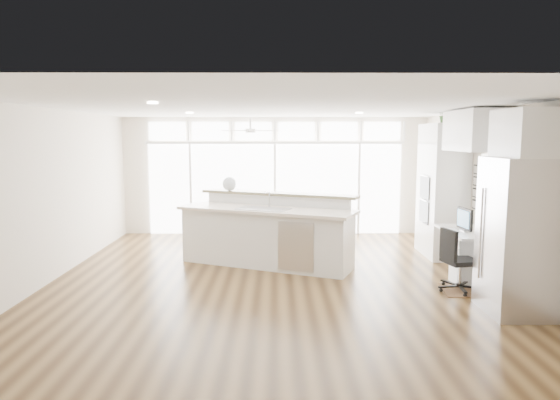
{
  "coord_description": "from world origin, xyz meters",
  "views": [
    {
      "loc": [
        0.03,
        -7.55,
        2.26
      ],
      "look_at": [
        0.09,
        0.6,
        1.22
      ],
      "focal_mm": 32.0,
      "sensor_mm": 36.0,
      "label": 1
    }
  ],
  "objects": [
    {
      "name": "floor",
      "position": [
        0.0,
        0.0,
        -0.01
      ],
      "size": [
        7.0,
        8.0,
        0.02
      ],
      "primitive_type": "cube",
      "color": "#3F2913",
      "rests_on": "ground"
    },
    {
      "name": "ceiling",
      "position": [
        0.0,
        0.0,
        2.7
      ],
      "size": [
        7.0,
        8.0,
        0.02
      ],
      "primitive_type": "cube",
      "color": "white",
      "rests_on": "wall_back"
    },
    {
      "name": "wall_back",
      "position": [
        0.0,
        4.0,
        1.35
      ],
      "size": [
        7.0,
        0.04,
        2.7
      ],
      "primitive_type": "cube",
      "color": "silver",
      "rests_on": "floor"
    },
    {
      "name": "wall_front",
      "position": [
        0.0,
        -4.0,
        1.35
      ],
      "size": [
        7.0,
        0.04,
        2.7
      ],
      "primitive_type": "cube",
      "color": "silver",
      "rests_on": "floor"
    },
    {
      "name": "wall_left",
      "position": [
        -3.5,
        0.0,
        1.35
      ],
      "size": [
        0.04,
        8.0,
        2.7
      ],
      "primitive_type": "cube",
      "color": "silver",
      "rests_on": "floor"
    },
    {
      "name": "wall_right",
      "position": [
        3.5,
        0.0,
        1.35
      ],
      "size": [
        0.04,
        8.0,
        2.7
      ],
      "primitive_type": "cube",
      "color": "silver",
      "rests_on": "floor"
    },
    {
      "name": "glass_wall",
      "position": [
        0.0,
        3.94,
        1.05
      ],
      "size": [
        5.8,
        0.06,
        2.08
      ],
      "primitive_type": "cube",
      "color": "white",
      "rests_on": "wall_back"
    },
    {
      "name": "transom_row",
      "position": [
        0.0,
        3.94,
        2.38
      ],
      "size": [
        5.9,
        0.06,
        0.4
      ],
      "primitive_type": "cube",
      "color": "white",
      "rests_on": "wall_back"
    },
    {
      "name": "desk_window",
      "position": [
        3.46,
        0.3,
        1.55
      ],
      "size": [
        0.04,
        0.85,
        0.85
      ],
      "primitive_type": "cube",
      "color": "silver",
      "rests_on": "wall_right"
    },
    {
      "name": "ceiling_fan",
      "position": [
        -0.5,
        2.8,
        2.48
      ],
      "size": [
        1.16,
        1.16,
        0.32
      ],
      "primitive_type": "cube",
      "color": "white",
      "rests_on": "ceiling"
    },
    {
      "name": "recessed_lights",
      "position": [
        0.0,
        0.2,
        2.68
      ],
      "size": [
        3.4,
        3.0,
        0.02
      ],
      "primitive_type": "cube",
      "color": "white",
      "rests_on": "ceiling"
    },
    {
      "name": "oven_cabinet",
      "position": [
        3.17,
        1.8,
        1.25
      ],
      "size": [
        0.64,
        1.2,
        2.5
      ],
      "primitive_type": "cube",
      "color": "white",
      "rests_on": "floor"
    },
    {
      "name": "desk_nook",
      "position": [
        3.13,
        0.3,
        0.38
      ],
      "size": [
        0.72,
        1.3,
        0.76
      ],
      "primitive_type": "cube",
      "color": "white",
      "rests_on": "floor"
    },
    {
      "name": "upper_cabinets",
      "position": [
        3.17,
        0.3,
        2.35
      ],
      "size": [
        0.64,
        1.3,
        0.64
      ],
      "primitive_type": "cube",
      "color": "white",
      "rests_on": "wall_right"
    },
    {
      "name": "refrigerator",
      "position": [
        3.11,
        -1.35,
        1.0
      ],
      "size": [
        0.76,
        0.9,
        2.0
      ],
      "primitive_type": "cube",
      "color": "silver",
      "rests_on": "floor"
    },
    {
      "name": "fridge_cabinet",
      "position": [
        3.17,
        -1.35,
        2.3
      ],
      "size": [
        0.64,
        0.9,
        0.6
      ],
      "primitive_type": "cube",
      "color": "white",
      "rests_on": "wall_right"
    },
    {
      "name": "framed_photos",
      "position": [
        3.46,
        0.92,
        1.4
      ],
      "size": [
        0.06,
        0.22,
        0.8
      ],
      "primitive_type": "cube",
      "color": "black",
      "rests_on": "wall_right"
    },
    {
      "name": "kitchen_island",
      "position": [
        -0.14,
        1.07,
        0.62
      ],
      "size": [
        3.34,
        2.33,
        1.24
      ],
      "primitive_type": "cube",
      "rotation": [
        0.0,
        0.0,
        -0.41
      ],
      "color": "white",
      "rests_on": "floor"
    },
    {
      "name": "rug",
      "position": [
        2.95,
        -0.48,
        0.01
      ],
      "size": [
        0.99,
        0.76,
        0.01
      ],
      "primitive_type": "cube",
      "rotation": [
        0.0,
        0.0,
        -0.11
      ],
      "color": "#372011",
      "rests_on": "floor"
    },
    {
      "name": "office_chair",
      "position": [
        2.73,
        -0.44,
        0.46
      ],
      "size": [
        0.56,
        0.53,
        0.92
      ],
      "primitive_type": "cube",
      "rotation": [
        0.0,
        0.0,
        0.22
      ],
      "color": "black",
      "rests_on": "floor"
    },
    {
      "name": "fishbowl",
      "position": [
        -0.85,
        1.81,
        1.38
      ],
      "size": [
        0.33,
        0.33,
        0.26
      ],
      "primitive_type": "sphere",
      "rotation": [
        0.0,
        0.0,
        -0.31
      ],
      "color": "silver",
      "rests_on": "kitchen_island"
    },
    {
      "name": "monitor",
      "position": [
        3.05,
        0.3,
        0.95
      ],
      "size": [
        0.12,
        0.47,
        0.38
      ],
      "primitive_type": "cube",
      "rotation": [
        0.0,
        0.0,
        0.1
      ],
      "color": "black",
      "rests_on": "desk_nook"
    },
    {
      "name": "keyboard",
      "position": [
        2.88,
        0.3,
        0.77
      ],
      "size": [
        0.13,
        0.3,
        0.01
      ],
      "primitive_type": "cube",
      "rotation": [
        0.0,
        0.0,
        -0.08
      ],
      "color": "silver",
      "rests_on": "desk_nook"
    },
    {
      "name": "potted_plant",
      "position": [
        3.17,
        1.8,
        2.63
      ],
      "size": [
        0.34,
        0.37,
        0.25
      ],
      "primitive_type": "imported",
      "rotation": [
        0.0,
        0.0,
        0.14
      ],
      "color": "#345D28",
      "rests_on": "oven_cabinet"
    }
  ]
}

